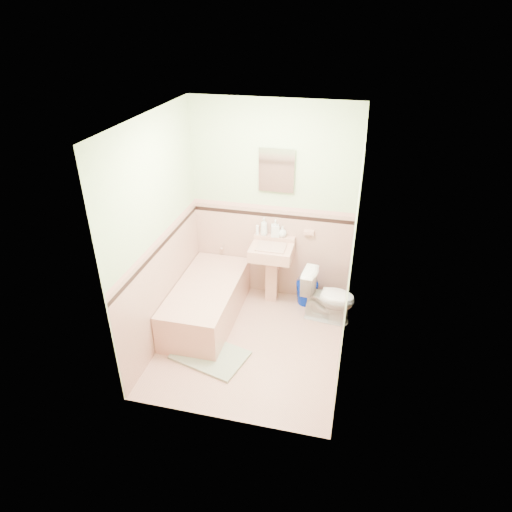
% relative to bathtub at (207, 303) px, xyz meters
% --- Properties ---
extents(floor, '(2.20, 2.20, 0.00)m').
position_rel_bathtub_xyz_m(floor, '(0.63, -0.33, -0.23)').
color(floor, tan).
rests_on(floor, ground).
extents(ceiling, '(2.20, 2.20, 0.00)m').
position_rel_bathtub_xyz_m(ceiling, '(0.63, -0.33, 2.27)').
color(ceiling, white).
rests_on(ceiling, ground).
extents(wall_back, '(2.50, 0.00, 2.50)m').
position_rel_bathtub_xyz_m(wall_back, '(0.63, 0.77, 1.02)').
color(wall_back, '#F5E9C8').
rests_on(wall_back, ground).
extents(wall_front, '(2.50, 0.00, 2.50)m').
position_rel_bathtub_xyz_m(wall_front, '(0.63, -1.43, 1.02)').
color(wall_front, '#F5E9C8').
rests_on(wall_front, ground).
extents(wall_left, '(0.00, 2.50, 2.50)m').
position_rel_bathtub_xyz_m(wall_left, '(-0.37, -0.33, 1.02)').
color(wall_left, '#F5E9C8').
rests_on(wall_left, ground).
extents(wall_right, '(0.00, 2.50, 2.50)m').
position_rel_bathtub_xyz_m(wall_right, '(1.63, -0.33, 1.02)').
color(wall_right, '#F5E9C8').
rests_on(wall_right, ground).
extents(wainscot_back, '(2.00, 0.00, 2.00)m').
position_rel_bathtub_xyz_m(wainscot_back, '(0.63, 0.76, 0.38)').
color(wainscot_back, '#D3A08D').
rests_on(wainscot_back, ground).
extents(wainscot_front, '(2.00, 0.00, 2.00)m').
position_rel_bathtub_xyz_m(wainscot_front, '(0.63, -1.42, 0.38)').
color(wainscot_front, '#D3A08D').
rests_on(wainscot_front, ground).
extents(wainscot_left, '(0.00, 2.20, 2.20)m').
position_rel_bathtub_xyz_m(wainscot_left, '(-0.36, -0.33, 0.38)').
color(wainscot_left, '#D3A08D').
rests_on(wainscot_left, ground).
extents(wainscot_right, '(0.00, 2.20, 2.20)m').
position_rel_bathtub_xyz_m(wainscot_right, '(1.62, -0.33, 0.38)').
color(wainscot_right, '#D3A08D').
rests_on(wainscot_right, ground).
extents(accent_back, '(2.00, 0.00, 2.00)m').
position_rel_bathtub_xyz_m(accent_back, '(0.63, 0.75, 0.90)').
color(accent_back, black).
rests_on(accent_back, ground).
extents(accent_front, '(2.00, 0.00, 2.00)m').
position_rel_bathtub_xyz_m(accent_front, '(0.63, -1.41, 0.90)').
color(accent_front, black).
rests_on(accent_front, ground).
extents(accent_left, '(0.00, 2.20, 2.20)m').
position_rel_bathtub_xyz_m(accent_left, '(-0.35, -0.33, 0.89)').
color(accent_left, black).
rests_on(accent_left, ground).
extents(accent_right, '(0.00, 2.20, 2.20)m').
position_rel_bathtub_xyz_m(accent_right, '(1.61, -0.33, 0.89)').
color(accent_right, black).
rests_on(accent_right, ground).
extents(cap_back, '(2.00, 0.00, 2.00)m').
position_rel_bathtub_xyz_m(cap_back, '(0.63, 0.75, 0.99)').
color(cap_back, tan).
rests_on(cap_back, ground).
extents(cap_front, '(2.00, 0.00, 2.00)m').
position_rel_bathtub_xyz_m(cap_front, '(0.63, -1.41, 0.99)').
color(cap_front, tan).
rests_on(cap_front, ground).
extents(cap_left, '(0.00, 2.20, 2.20)m').
position_rel_bathtub_xyz_m(cap_left, '(-0.35, -0.33, 1.00)').
color(cap_left, tan).
rests_on(cap_left, ground).
extents(cap_right, '(0.00, 2.20, 2.20)m').
position_rel_bathtub_xyz_m(cap_right, '(1.61, -0.33, 1.00)').
color(cap_right, tan).
rests_on(cap_right, ground).
extents(bathtub, '(0.70, 1.50, 0.45)m').
position_rel_bathtub_xyz_m(bathtub, '(0.00, 0.00, 0.00)').
color(bathtub, tan).
rests_on(bathtub, floor).
extents(tub_faucet, '(0.04, 0.12, 0.04)m').
position_rel_bathtub_xyz_m(tub_faucet, '(0.00, 0.72, 0.41)').
color(tub_faucet, silver).
rests_on(tub_faucet, wall_back).
extents(sink, '(0.51, 0.48, 0.81)m').
position_rel_bathtub_xyz_m(sink, '(0.68, 0.53, 0.18)').
color(sink, tan).
rests_on(sink, floor).
extents(sink_faucet, '(0.02, 0.02, 0.10)m').
position_rel_bathtub_xyz_m(sink_faucet, '(0.68, 0.67, 0.72)').
color(sink_faucet, silver).
rests_on(sink_faucet, sink).
extents(medicine_cabinet, '(0.36, 0.04, 0.45)m').
position_rel_bathtub_xyz_m(medicine_cabinet, '(0.68, 0.74, 1.47)').
color(medicine_cabinet, white).
rests_on(medicine_cabinet, wall_back).
extents(soap_dish, '(0.12, 0.07, 0.04)m').
position_rel_bathtub_xyz_m(soap_dish, '(1.10, 0.73, 0.72)').
color(soap_dish, tan).
rests_on(soap_dish, wall_back).
extents(soap_bottle_left, '(0.10, 0.10, 0.23)m').
position_rel_bathtub_xyz_m(soap_bottle_left, '(0.54, 0.71, 0.75)').
color(soap_bottle_left, '#B2B2B2').
rests_on(soap_bottle_left, sink).
extents(soap_bottle_mid, '(0.12, 0.12, 0.22)m').
position_rel_bathtub_xyz_m(soap_bottle_mid, '(0.69, 0.71, 0.75)').
color(soap_bottle_mid, '#B2B2B2').
rests_on(soap_bottle_mid, sink).
extents(soap_bottle_right, '(0.13, 0.13, 0.14)m').
position_rel_bathtub_xyz_m(soap_bottle_right, '(0.78, 0.71, 0.71)').
color(soap_bottle_right, '#B2B2B2').
rests_on(soap_bottle_right, sink).
extents(tube, '(0.04, 0.04, 0.12)m').
position_rel_bathtub_xyz_m(tube, '(0.46, 0.71, 0.70)').
color(tube, white).
rests_on(tube, sink).
extents(toilet, '(0.67, 0.43, 0.64)m').
position_rel_bathtub_xyz_m(toilet, '(1.42, 0.33, 0.10)').
color(toilet, white).
rests_on(toilet, floor).
extents(bucket, '(0.30, 0.30, 0.28)m').
position_rel_bathtub_xyz_m(bucket, '(1.13, 0.61, -0.08)').
color(bucket, '#001CA5').
rests_on(bucket, floor).
extents(bath_mat, '(0.88, 0.70, 0.03)m').
position_rel_bathtub_xyz_m(bath_mat, '(0.25, -0.65, -0.21)').
color(bath_mat, gray).
rests_on(bath_mat, floor).
extents(shoe, '(0.16, 0.11, 0.06)m').
position_rel_bathtub_xyz_m(shoe, '(0.24, -0.57, -0.17)').
color(shoe, '#BF1E59').
rests_on(shoe, bath_mat).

